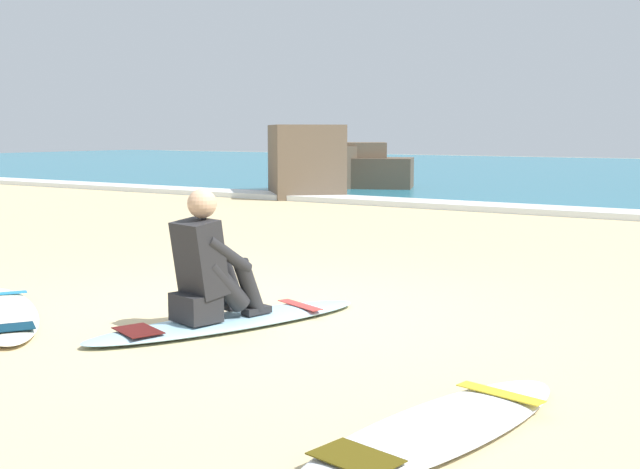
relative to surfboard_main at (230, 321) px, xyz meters
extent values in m
plane|color=#CCB584|center=(0.02, 0.48, -0.04)|extent=(80.00, 80.00, 0.00)
cube|color=white|center=(0.02, 9.36, 0.02)|extent=(80.00, 0.90, 0.11)
ellipsoid|color=#9ED1E5|center=(0.00, 0.00, 0.00)|extent=(1.27, 2.30, 0.07)
cube|color=red|center=(0.22, 0.60, 0.04)|extent=(0.48, 0.26, 0.01)
cube|color=#4A1311|center=(-0.25, -0.68, 0.04)|extent=(0.42, 0.35, 0.01)
cube|color=#232326|center=(-0.09, -0.26, 0.14)|extent=(0.37, 0.33, 0.20)
cylinder|color=#232326|center=(-0.15, -0.06, 0.29)|extent=(0.24, 0.43, 0.43)
cylinder|color=#232326|center=(-0.12, 0.15, 0.26)|extent=(0.18, 0.28, 0.42)
cube|color=#232326|center=(-0.11, 0.22, 0.07)|extent=(0.15, 0.24, 0.05)
cylinder|color=#232326|center=(0.04, -0.10, 0.29)|extent=(0.24, 0.43, 0.43)
cylinder|color=#232326|center=(0.11, 0.10, 0.26)|extent=(0.18, 0.28, 0.42)
cube|color=#232326|center=(0.13, 0.16, 0.07)|extent=(0.15, 0.24, 0.05)
cube|color=#232326|center=(-0.09, -0.22, 0.49)|extent=(0.40, 0.36, 0.57)
sphere|color=tan|center=(-0.08, -0.19, 0.88)|extent=(0.21, 0.21, 0.21)
cylinder|color=#232326|center=(-0.19, -0.04, 0.52)|extent=(0.18, 0.41, 0.31)
cylinder|color=#232326|center=(0.08, -0.11, 0.52)|extent=(0.18, 0.41, 0.31)
ellipsoid|color=#EFE5C6|center=(-1.65, -0.76, 0.00)|extent=(2.08, 1.56, 0.07)
cube|color=#0A2C40|center=(-1.07, -1.12, 0.04)|extent=(0.40, 0.44, 0.01)
ellipsoid|color=silver|center=(2.20, -1.11, 0.00)|extent=(0.86, 1.96, 0.07)
cube|color=gold|center=(2.30, -0.58, 0.04)|extent=(0.49, 0.19, 0.01)
cube|color=#4C400C|center=(2.09, -1.70, 0.04)|extent=(0.40, 0.30, 0.01)
cube|color=brown|center=(-6.06, 9.93, 0.75)|extent=(2.27, 2.29, 1.57)
cube|color=brown|center=(-6.43, 10.89, 0.51)|extent=(1.45, 1.92, 1.08)
cube|color=brown|center=(-5.87, 12.11, 0.55)|extent=(1.45, 1.47, 1.17)
cube|color=brown|center=(-5.53, 12.15, 0.37)|extent=(2.02, 1.80, 0.80)
camera|label=1|loc=(3.71, -4.45, 1.39)|focal=44.82mm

